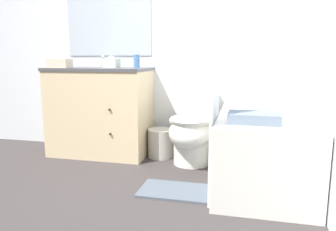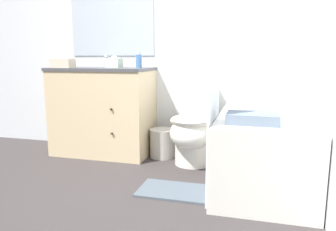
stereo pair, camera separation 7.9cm
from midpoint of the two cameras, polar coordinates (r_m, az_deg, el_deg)
The scene contains 14 objects.
ground_plane at distance 2.21m, azimuth -7.12°, elevation -16.81°, with size 14.00×14.00×0.00m, color #383333.
wall_back at distance 3.47m, azimuth 2.41°, elevation 14.29°, with size 8.00×0.06×2.50m.
wall_right at distance 2.64m, azimuth 26.83°, elevation 14.51°, with size 0.05×2.53×2.50m.
vanity_cabinet at distance 3.46m, azimuth -10.56°, elevation 0.90°, with size 1.01×0.58×0.90m.
sink_faucet at distance 3.57m, azimuth -9.60°, elevation 8.88°, with size 0.14×0.12×0.12m.
toilet at distance 3.08m, azimuth 5.12°, elevation -2.49°, with size 0.39×0.69×0.74m.
bathtub at distance 2.75m, azimuth 17.05°, elevation -5.42°, with size 0.70×1.37×0.56m.
shower_curtain at distance 2.31m, azimuth 9.15°, elevation 10.63°, with size 0.01×0.52×2.04m.
wastebasket at distance 3.32m, azimuth -0.28°, elevation -4.83°, with size 0.26×0.26×0.29m.
tissue_box at distance 3.42m, azimuth -8.69°, elevation 9.07°, with size 0.14×0.14×0.12m.
soap_dispenser at distance 3.28m, azimuth -4.41°, elevation 9.50°, with size 0.06×0.06×0.16m.
hand_towel_folded at distance 3.47m, azimuth -17.26°, elevation 8.68°, with size 0.22×0.14×0.09m.
bath_towel_folded at distance 2.29m, azimuth 15.48°, elevation -0.45°, with size 0.35×0.24×0.07m.
bath_mat at distance 2.53m, azimuth 2.08°, elevation -12.98°, with size 0.54×0.34×0.02m.
Camera 2 is at (0.81, -1.81, 1.00)m, focal length 35.00 mm.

